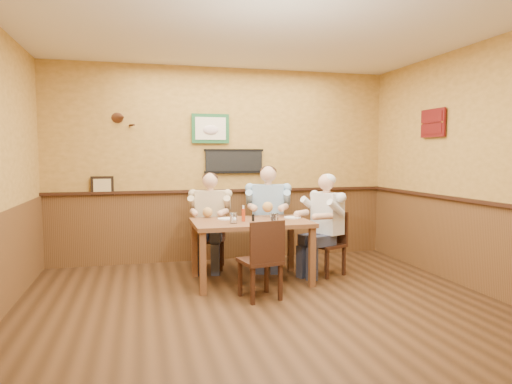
% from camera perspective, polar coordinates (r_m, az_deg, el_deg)
% --- Properties ---
extents(room, '(5.02, 5.03, 2.81)m').
position_cam_1_polar(room, '(4.47, 2.97, 6.51)').
color(room, '#331E0F').
rests_on(room, ground).
extents(dining_table, '(1.40, 0.90, 0.75)m').
position_cam_1_polar(dining_table, '(5.53, -0.63, -4.54)').
color(dining_table, brown).
rests_on(dining_table, ground).
extents(chair_back_left, '(0.46, 0.46, 0.82)m').
position_cam_1_polar(chair_back_left, '(6.25, -5.69, -5.80)').
color(chair_back_left, '#371D11').
rests_on(chair_back_left, ground).
extents(chair_back_right, '(0.50, 0.50, 0.88)m').
position_cam_1_polar(chair_back_right, '(6.31, 1.52, -5.41)').
color(chair_back_right, '#371D11').
rests_on(chair_back_right, ground).
extents(chair_right_end, '(0.50, 0.50, 0.82)m').
position_cam_1_polar(chair_right_end, '(5.96, 8.86, -6.35)').
color(chair_right_end, '#371D11').
rests_on(chair_right_end, ground).
extents(chair_near_side, '(0.47, 0.47, 0.86)m').
position_cam_1_polar(chair_near_side, '(4.93, 0.49, -8.36)').
color(chair_near_side, '#371D11').
rests_on(chair_near_side, ground).
extents(diner_tan_shirt, '(0.65, 0.65, 1.17)m').
position_cam_1_polar(diner_tan_shirt, '(6.22, -5.70, -4.21)').
color(diner_tan_shirt, beige).
rests_on(diner_tan_shirt, ground).
extents(diner_blue_polo, '(0.72, 0.72, 1.25)m').
position_cam_1_polar(diner_blue_polo, '(6.28, 1.53, -3.72)').
color(diner_blue_polo, '#81A3C2').
rests_on(diner_blue_polo, ground).
extents(diner_white_elder, '(0.71, 0.71, 1.17)m').
position_cam_1_polar(diner_white_elder, '(5.93, 8.89, -4.69)').
color(diner_white_elder, silver).
rests_on(diner_white_elder, ground).
extents(water_glass_left, '(0.10, 0.10, 0.13)m').
position_cam_1_polar(water_glass_left, '(5.30, -2.84, -3.25)').
color(water_glass_left, white).
rests_on(water_glass_left, dining_table).
extents(water_glass_mid, '(0.10, 0.10, 0.13)m').
position_cam_1_polar(water_glass_mid, '(5.19, 2.23, -3.37)').
color(water_glass_mid, white).
rests_on(water_glass_mid, dining_table).
extents(cola_tumbler, '(0.11, 0.11, 0.11)m').
position_cam_1_polar(cola_tumbler, '(5.34, 2.34, -3.27)').
color(cola_tumbler, black).
rests_on(cola_tumbler, dining_table).
extents(hot_sauce_bottle, '(0.04, 0.04, 0.17)m').
position_cam_1_polar(hot_sauce_bottle, '(5.45, -1.59, -2.80)').
color(hot_sauce_bottle, '#B53713').
rests_on(hot_sauce_bottle, dining_table).
extents(salt_shaker, '(0.04, 0.04, 0.09)m').
position_cam_1_polar(salt_shaker, '(5.53, -2.60, -3.10)').
color(salt_shaker, white).
rests_on(salt_shaker, dining_table).
extents(pepper_shaker, '(0.04, 0.04, 0.08)m').
position_cam_1_polar(pepper_shaker, '(5.46, -0.37, -3.25)').
color(pepper_shaker, black).
rests_on(pepper_shaker, dining_table).
extents(plate_far_left, '(0.27, 0.27, 0.01)m').
position_cam_1_polar(plate_far_left, '(5.64, -3.76, -3.35)').
color(plate_far_left, white).
rests_on(plate_far_left, dining_table).
extents(plate_far_right, '(0.28, 0.28, 0.01)m').
position_cam_1_polar(plate_far_right, '(5.76, 4.58, -3.18)').
color(plate_far_right, white).
rests_on(plate_far_right, dining_table).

